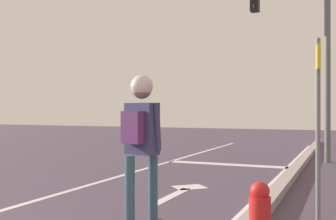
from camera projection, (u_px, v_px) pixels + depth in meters
name	position (u px, v px, depth m)	size (l,w,h in m)	color
lane_line_center	(109.00, 179.00, 8.26)	(0.12, 20.00, 0.01)	silver
lane_line_curbside	(264.00, 191.00, 6.99)	(0.12, 20.00, 0.01)	silver
stop_bar	(229.00, 164.00, 10.51)	(3.30, 0.40, 0.01)	silver
lane_arrow_stem	(172.00, 196.00, 6.62)	(0.16, 1.40, 0.01)	silver
lane_arrow_head	(190.00, 187.00, 7.40)	(0.56, 0.44, 0.01)	silver
curb_strip	(279.00, 189.00, 6.89)	(0.24, 24.00, 0.14)	#A79693
skater	(141.00, 130.00, 4.56)	(0.47, 0.63, 1.74)	#304F62
traffic_signal_mast	(295.00, 34.00, 11.28)	(4.03, 0.34, 5.20)	#5A615C
street_sign_post	(318.00, 103.00, 5.04)	(0.09, 0.44, 2.32)	slate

